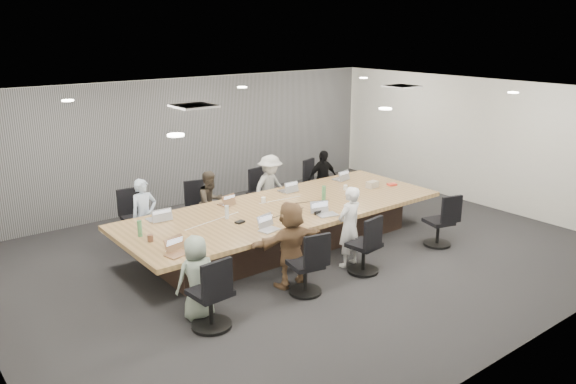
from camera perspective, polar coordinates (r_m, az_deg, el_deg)
floor at (r=9.98m, az=1.42°, el=-6.31°), size 10.00×8.00×0.00m
ceiling at (r=9.26m, az=1.54°, el=9.88°), size 10.00×8.00×0.00m
wall_back at (r=12.79m, az=-9.98°, el=5.13°), size 10.00×0.00×2.80m
wall_front at (r=7.05m, az=22.59°, el=-5.30°), size 10.00×0.00×2.80m
wall_right at (r=13.19m, az=18.61°, el=4.86°), size 0.00×8.00×2.80m
curtain at (r=12.72m, az=-9.81°, el=5.08°), size 9.80×0.04×2.80m
conference_table at (r=10.19m, az=-0.35°, el=-3.37°), size 6.00×2.20×0.74m
chair_0 at (r=10.61m, az=-15.06°, el=-3.01°), size 0.62×0.62×0.85m
chair_1 at (r=11.18m, az=-8.67°, el=-1.97°), size 0.59×0.59×0.72m
chair_2 at (r=11.87m, az=-2.80°, el=-0.57°), size 0.61×0.61×0.77m
chair_3 at (r=12.72m, az=2.47°, el=0.52°), size 0.62×0.62×0.74m
chair_4 at (r=7.59m, az=-7.89°, el=-10.63°), size 0.62×0.62×0.85m
chair_5 at (r=8.44m, az=1.77°, el=-7.84°), size 0.62×0.62×0.78m
chair_6 at (r=9.20m, az=7.70°, el=-5.80°), size 0.61×0.61×0.80m
chair_7 at (r=10.58m, az=15.03°, el=-3.31°), size 0.63×0.63×0.77m
person_0 at (r=10.23m, az=-14.38°, el=-2.31°), size 0.50×0.34×1.32m
laptop_0 at (r=9.72m, az=-13.10°, el=-2.66°), size 0.36×0.25×0.02m
person_1 at (r=10.81m, az=-7.81°, el=-1.11°), size 0.69×0.58×1.25m
laptop_1 at (r=10.32m, az=-6.30°, el=-1.19°), size 0.31×0.24×0.02m
person_2 at (r=11.52m, az=-1.82°, el=0.44°), size 0.96×0.67×1.37m
laptop_2 at (r=11.07m, az=-0.14°, el=0.15°), size 0.31×0.22×0.02m
person_3 at (r=12.39m, az=3.53°, el=1.36°), size 0.78×0.39×1.27m
laptop_3 at (r=11.97m, az=5.28°, el=1.33°), size 0.34×0.26×0.02m
person_4 at (r=7.79m, az=-9.24°, el=-8.56°), size 0.61×0.42×1.19m
laptop_4 at (r=8.18m, az=-11.17°, el=-6.23°), size 0.36×0.29×0.02m
person_5 at (r=8.57m, az=0.29°, el=-5.32°), size 1.29×0.49×1.36m
laptop_5 at (r=8.96m, az=-1.89°, el=-3.87°), size 0.35×0.27×0.02m
person_6 at (r=9.33m, az=6.24°, el=-3.53°), size 0.53×0.38×1.37m
laptop_6 at (r=9.69m, az=4.00°, el=-2.32°), size 0.39×0.31×0.02m
bottle_green_left at (r=8.97m, az=-14.83°, el=-3.60°), size 0.09×0.09×0.26m
bottle_green_right at (r=10.48m, az=3.66°, el=-0.11°), size 0.09×0.09×0.28m
bottle_clear at (r=9.52m, az=-6.23°, el=-2.04°), size 0.08×0.08×0.23m
cup_white_far at (r=10.34m, az=-2.52°, el=-0.81°), size 0.09×0.09×0.10m
cup_white_near at (r=11.19m, az=5.86°, el=0.46°), size 0.09×0.09×0.10m
mug_brown at (r=8.75m, az=-13.81°, el=-4.57°), size 0.10×0.10×0.11m
mic_left at (r=9.33m, az=-4.91°, el=-3.05°), size 0.17×0.13×0.03m
mic_right at (r=9.99m, az=0.65°, el=-1.64°), size 0.16×0.11×0.03m
stapler at (r=9.73m, az=3.07°, el=-2.10°), size 0.16×0.06×0.06m
canvas_bag at (r=11.42m, az=8.56°, el=0.76°), size 0.25×0.17×0.13m
snack_packet at (r=11.66m, az=10.52°, el=0.77°), size 0.20×0.16×0.04m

